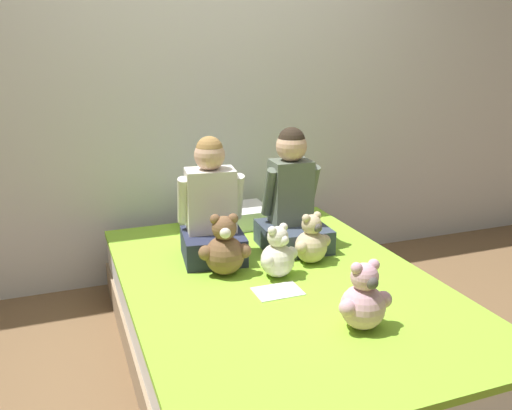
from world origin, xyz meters
name	(u,v)px	position (x,y,z in m)	size (l,w,h in m)	color
ground_plane	(279,354)	(0.00, 0.00, 0.00)	(14.00, 14.00, 0.00)	brown
wall_behind_bed	(208,78)	(0.00, 1.14, 1.25)	(8.00, 0.06, 2.50)	silver
bed	(279,318)	(0.00, 0.00, 0.19)	(1.41, 2.02, 0.39)	#997F60
child_on_left	(211,210)	(-0.21, 0.39, 0.65)	(0.35, 0.35, 0.63)	#282D47
child_on_right	(292,201)	(0.24, 0.40, 0.65)	(0.36, 0.36, 0.65)	#384251
teddy_bear_held_by_left_child	(225,249)	(-0.22, 0.17, 0.52)	(0.25, 0.19, 0.30)	brown
teddy_bear_held_by_right_child	(311,242)	(0.23, 0.15, 0.50)	(0.21, 0.16, 0.26)	#D1B78E
teddy_bear_between_children	(278,255)	(0.01, 0.05, 0.50)	(0.21, 0.16, 0.26)	silver
teddy_bear_at_foot_of_bed	(363,300)	(0.13, -0.51, 0.51)	(0.23, 0.18, 0.28)	#DBA3B2
pillow_at_headboard	(226,218)	(0.00, 0.83, 0.45)	(0.52, 0.30, 0.11)	white
sign_card	(278,291)	(-0.05, -0.11, 0.40)	(0.21, 0.15, 0.00)	white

